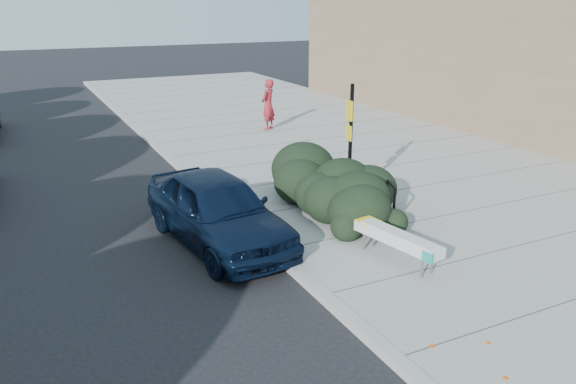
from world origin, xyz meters
name	(u,v)px	position (x,y,z in m)	size (l,w,h in m)	color
ground	(327,302)	(0.00, 0.00, 0.00)	(120.00, 120.00, 0.00)	black
sidewalk_near	(408,177)	(5.60, 5.00, 0.07)	(11.20, 50.00, 0.15)	gray
curb_near	(225,207)	(0.00, 5.00, 0.08)	(0.22, 50.00, 0.17)	#9E9E99
bench	(397,239)	(1.84, 0.53, 0.62)	(0.75, 2.03, 0.60)	gray
bike_rack	(391,199)	(2.96, 2.28, 0.70)	(0.25, 0.59, 0.91)	black
sign_post	(350,138)	(2.75, 3.72, 1.80)	(0.13, 0.34, 2.94)	black
hedge	(342,178)	(2.47, 3.58, 0.89)	(1.97, 3.94, 1.48)	black
sedan_navy	(218,210)	(-0.80, 3.19, 0.76)	(1.79, 4.45, 1.52)	black
pedestrian	(268,105)	(4.51, 12.30, 1.12)	(0.70, 0.46, 1.93)	maroon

